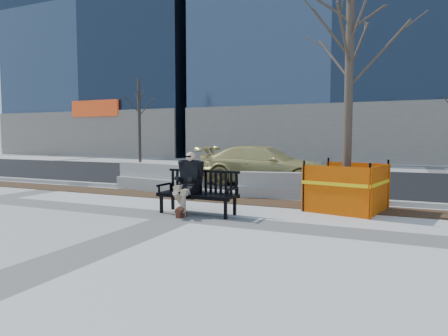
{
  "coord_description": "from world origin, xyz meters",
  "views": [
    {
      "loc": [
        4.38,
        -7.56,
        1.78
      ],
      "look_at": [
        0.57,
        1.07,
        1.03
      ],
      "focal_mm": 31.94,
      "sensor_mm": 36.0,
      "label": 1
    }
  ],
  "objects": [
    {
      "name": "curb",
      "position": [
        0.0,
        3.55,
        0.06
      ],
      "size": [
        60.0,
        0.25,
        0.12
      ],
      "primitive_type": "cube",
      "color": "#9E9B93",
      "rests_on": "ground"
    },
    {
      "name": "far_tree_left",
      "position": [
        -11.66,
        14.69,
        0.0
      ],
      "size": [
        2.59,
        2.59,
        6.04
      ],
      "primitive_type": null,
      "rotation": [
        0.0,
        0.0,
        -0.17
      ],
      "color": "#493B2F",
      "rests_on": "ground"
    },
    {
      "name": "mulch_strip",
      "position": [
        0.0,
        2.6,
        0.0
      ],
      "size": [
        40.0,
        1.2,
        0.02
      ],
      "primitive_type": "cube",
      "color": "#47301C",
      "rests_on": "ground"
    },
    {
      "name": "tree_fence",
      "position": [
        3.24,
        2.33,
        0.0
      ],
      "size": [
        2.89,
        2.89,
        6.08
      ],
      "primitive_type": null,
      "rotation": [
        0.0,
        0.0,
        -0.21
      ],
      "color": "#FF6C00",
      "rests_on": "ground"
    },
    {
      "name": "asphalt_street",
      "position": [
        0.0,
        8.8,
        0.0
      ],
      "size": [
        60.0,
        10.4,
        0.01
      ],
      "primitive_type": "cube",
      "color": "black",
      "rests_on": "ground"
    },
    {
      "name": "sedan",
      "position": [
        -0.17,
        6.43,
        0.0
      ],
      "size": [
        4.98,
        2.11,
        1.43
      ],
      "primitive_type": "imported",
      "rotation": [
        0.0,
        0.0,
        1.59
      ],
      "color": "#CDBD6B",
      "rests_on": "ground"
    },
    {
      "name": "seated_man",
      "position": [
        -0.09,
        0.53,
        0.0
      ],
      "size": [
        0.63,
        1.02,
        1.41
      ],
      "primitive_type": null,
      "rotation": [
        0.0,
        0.0,
        -0.02
      ],
      "color": "black",
      "rests_on": "ground"
    },
    {
      "name": "jersey_barrier_right",
      "position": [
        1.35,
        3.58,
        0.0
      ],
      "size": [
        2.68,
        1.1,
        0.75
      ],
      "primitive_type": null,
      "rotation": [
        0.0,
        0.0,
        0.22
      ],
      "color": "#9A9890",
      "rests_on": "ground"
    },
    {
      "name": "building_left",
      "position": [
        -22.0,
        26.0,
        14.0
      ],
      "size": [
        20.0,
        12.0,
        28.0
      ],
      "primitive_type": "cube",
      "color": "#192333",
      "rests_on": "ground"
    },
    {
      "name": "jersey_barrier_left",
      "position": [
        -2.78,
        3.32,
        0.0
      ],
      "size": [
        3.24,
        1.17,
        0.91
      ],
      "primitive_type": null,
      "rotation": [
        0.0,
        0.0,
        -0.17
      ],
      "color": "#A29F98",
      "rests_on": "ground"
    },
    {
      "name": "bench",
      "position": [
        0.17,
        0.47,
        0.0
      ],
      "size": [
        1.91,
        0.72,
        1.01
      ],
      "primitive_type": null,
      "rotation": [
        0.0,
        0.0,
        -0.02
      ],
      "color": "black",
      "rests_on": "ground"
    },
    {
      "name": "ground",
      "position": [
        0.0,
        0.0,
        0.0
      ],
      "size": [
        120.0,
        120.0,
        0.0
      ],
      "primitive_type": "plane",
      "color": "beige",
      "rests_on": "ground"
    }
  ]
}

